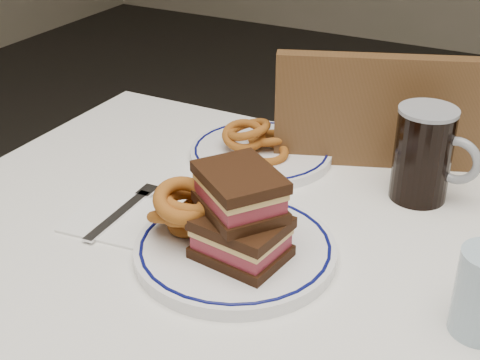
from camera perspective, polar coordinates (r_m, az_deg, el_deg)
The scene contains 10 objects.
dining_table at distance 0.93m, azimuth 7.04°, elevation -13.97°, with size 1.27×0.87×0.75m.
chair_far at distance 1.39m, azimuth 12.04°, elevation -5.27°, with size 0.56×0.56×0.94m.
main_plate at distance 0.89m, azimuth -0.40°, elevation -5.92°, with size 0.27×0.27×0.02m.
reuben_sandwich at distance 0.84m, azimuth 0.04°, elevation -3.00°, with size 0.14×0.14×0.12m.
onion_rings_main at distance 0.89m, azimuth -4.23°, elevation -2.62°, with size 0.12×0.13×0.10m.
ketchup_ramekin at distance 0.95m, azimuth -0.15°, elevation -1.66°, with size 0.06×0.06×0.04m.
beer_mug at distance 1.04m, azimuth 15.50°, elevation 2.16°, with size 0.13×0.09×0.15m.
far_plate at distance 1.15m, azimuth 1.81°, elevation 2.37°, with size 0.24×0.24×0.02m.
onion_rings_far at distance 1.14m, azimuth 1.44°, elevation 3.56°, with size 0.13×0.11×0.06m.
napkin_fork at distance 1.00m, azimuth -10.25°, elevation -3.04°, with size 0.14×0.17×0.01m.
Camera 1 is at (0.22, -0.65, 1.27)m, focal length 50.00 mm.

